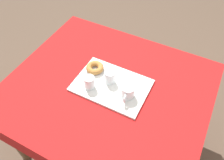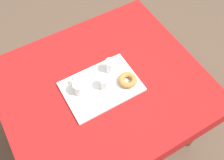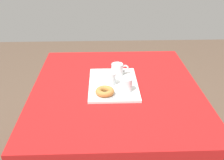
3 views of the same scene
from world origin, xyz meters
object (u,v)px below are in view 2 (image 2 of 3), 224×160
Objects in this scene: water_glass_near at (106,83)px; water_glass_far at (111,66)px; tea_mug_left at (80,87)px; donut_plate_left at (127,82)px; sugar_donut_left at (128,80)px; dining_table at (103,91)px; serving_tray at (101,87)px.

water_glass_near and water_glass_far have the same top height.
tea_mug_left is 1.44× the size of water_glass_near.
water_glass_near is at bearing -19.50° from tea_mug_left.
donut_plate_left is 1.10× the size of sugar_donut_left.
dining_table is 0.19m from donut_plate_left.
water_glass_far is at bearing 107.10° from donut_plate_left.
tea_mug_left reaches higher than donut_plate_left.
water_glass_far is at bearing 47.15° from water_glass_near.
dining_table is 10.91× the size of sugar_donut_left.
dining_table is 0.15m from water_glass_near.
donut_plate_left reaches higher than serving_tray.
sugar_donut_left is at bearing -20.63° from serving_tray.
water_glass_far reaches higher than tea_mug_left.
donut_plate_left is (0.13, -0.04, -0.04)m from water_glass_near.
water_glass_far is (0.23, 0.04, -0.00)m from tea_mug_left.
water_glass_far is (0.09, 0.06, 0.15)m from dining_table.
serving_tray is 0.05m from water_glass_near.
donut_plate_left is at bearing -20.63° from serving_tray.
dining_table is 2.73× the size of serving_tray.
donut_plate_left is at bearing -29.41° from dining_table.
serving_tray is 3.65× the size of donut_plate_left.
serving_tray is 0.14m from tea_mug_left.
water_glass_near is 0.13m from water_glass_far.
dining_table is 14.62× the size of water_glass_far.
serving_tray is at bearing -145.00° from water_glass_far.
serving_tray is at bearing 142.28° from water_glass_near.
water_glass_near is 0.75× the size of sugar_donut_left.
donut_plate_left is at bearing 0.00° from sugar_donut_left.
water_glass_far reaches higher than sugar_donut_left.
tea_mug_left reaches higher than sugar_donut_left.
dining_table is 0.10m from serving_tray.
dining_table is at bearing 150.59° from sugar_donut_left.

